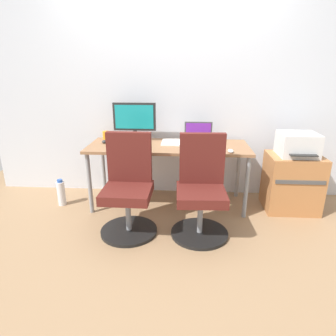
{
  "coord_description": "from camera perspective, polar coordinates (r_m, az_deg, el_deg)",
  "views": [
    {
      "loc": [
        0.2,
        -3.04,
        1.5
      ],
      "look_at": [
        0.0,
        -0.05,
        0.46
      ],
      "focal_mm": 30.92,
      "sensor_mm": 36.0,
      "label": 1
    }
  ],
  "objects": [
    {
      "name": "ground_plane",
      "position": [
        3.4,
        0.06,
        -7.01
      ],
      "size": [
        5.28,
        5.28,
        0.0
      ],
      "primitive_type": "plane",
      "color": "#9E7A56"
    },
    {
      "name": "back_wall",
      "position": [
        3.45,
        0.5,
        15.85
      ],
      "size": [
        4.4,
        0.04,
        2.6
      ],
      "primitive_type": "cube",
      "color": "silver",
      "rests_on": "ground"
    },
    {
      "name": "desk",
      "position": [
        3.17,
        0.06,
        3.42
      ],
      "size": [
        1.74,
        0.63,
        0.7
      ],
      "color": "#996B47",
      "rests_on": "ground"
    },
    {
      "name": "office_chair_left",
      "position": [
        2.74,
        -7.82,
        -4.12
      ],
      "size": [
        0.54,
        0.54,
        0.94
      ],
      "color": "black",
      "rests_on": "ground"
    },
    {
      "name": "office_chair_right",
      "position": [
        2.7,
        6.52,
        -4.51
      ],
      "size": [
        0.54,
        0.54,
        0.94
      ],
      "color": "black",
      "rests_on": "ground"
    },
    {
      "name": "side_cabinet",
      "position": [
        3.45,
        23.21,
        -2.65
      ],
      "size": [
        0.55,
        0.45,
        0.62
      ],
      "color": "#B77542",
      "rests_on": "ground"
    },
    {
      "name": "printer",
      "position": [
        3.32,
        24.18,
        4.25
      ],
      "size": [
        0.38,
        0.4,
        0.24
      ],
      "color": "silver",
      "rests_on": "side_cabinet"
    },
    {
      "name": "water_bottle_on_floor",
      "position": [
        3.53,
        -20.29,
        -4.63
      ],
      "size": [
        0.09,
        0.09,
        0.31
      ],
      "color": "white",
      "rests_on": "ground"
    },
    {
      "name": "desktop_monitor",
      "position": [
        3.32,
        -6.62,
        9.54
      ],
      "size": [
        0.48,
        0.18,
        0.43
      ],
      "color": "#262626",
      "rests_on": "desk"
    },
    {
      "name": "open_laptop",
      "position": [
        3.26,
        5.99,
        5.9
      ],
      "size": [
        0.31,
        0.26,
        0.23
      ],
      "color": "#4C4C51",
      "rests_on": "desk"
    },
    {
      "name": "keyboard_by_monitor",
      "position": [
        3.04,
        -8.36,
        3.92
      ],
      "size": [
        0.34,
        0.12,
        0.02
      ],
      "primitive_type": "cube",
      "color": "#515156",
      "rests_on": "desk"
    },
    {
      "name": "keyboard_by_laptop",
      "position": [
        2.92,
        6.07,
        3.4
      ],
      "size": [
        0.34,
        0.12,
        0.02
      ],
      "primitive_type": "cube",
      "color": "#515156",
      "rests_on": "desk"
    },
    {
      "name": "mouse_by_monitor",
      "position": [
        2.94,
        12.25,
        3.31
      ],
      "size": [
        0.06,
        0.1,
        0.03
      ],
      "primitive_type": "ellipsoid",
      "color": "silver",
      "rests_on": "desk"
    },
    {
      "name": "mouse_by_laptop",
      "position": [
        3.33,
        -12.4,
        5.13
      ],
      "size": [
        0.06,
        0.1,
        0.03
      ],
      "primitive_type": "ellipsoid",
      "color": "#2D2D2D",
      "rests_on": "desk"
    },
    {
      "name": "coffee_mug",
      "position": [
        3.5,
        -12.1,
        6.35
      ],
      "size": [
        0.08,
        0.08,
        0.09
      ],
      "primitive_type": "cylinder",
      "color": "orange",
      "rests_on": "desk"
    },
    {
      "name": "pen_cup",
      "position": [
        3.3,
        9.68,
        5.83
      ],
      "size": [
        0.07,
        0.07,
        0.1
      ],
      "primitive_type": "cylinder",
      "color": "slate",
      "rests_on": "desk"
    },
    {
      "name": "paper_pile",
      "position": [
        3.25,
        0.62,
        5.09
      ],
      "size": [
        0.21,
        0.3,
        0.01
      ],
      "primitive_type": "cube",
      "color": "white",
      "rests_on": "desk"
    }
  ]
}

